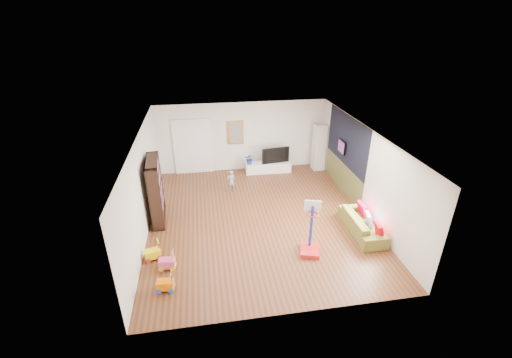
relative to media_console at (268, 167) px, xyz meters
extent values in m
cube|color=brown|center=(-0.96, -3.27, -0.21)|extent=(6.50, 7.50, 0.00)
cube|color=white|center=(-0.96, -3.27, 2.49)|extent=(6.50, 7.50, 0.00)
cube|color=silver|center=(-0.96, 0.48, 1.14)|extent=(6.50, 0.00, 2.70)
cube|color=white|center=(-0.96, -7.02, 1.14)|extent=(6.50, 0.00, 2.70)
cube|color=white|center=(-4.21, -3.27, 1.14)|extent=(0.00, 7.50, 2.70)
cube|color=silver|center=(2.29, -3.27, 1.14)|extent=(0.00, 7.50, 2.70)
cube|color=black|center=(2.28, -1.87, 1.64)|extent=(0.01, 3.20, 1.70)
cube|color=brown|center=(2.28, -1.87, 0.29)|extent=(0.01, 3.20, 1.00)
cube|color=white|center=(-2.86, 0.44, 0.84)|extent=(1.45, 0.06, 2.10)
cube|color=gold|center=(-1.21, 0.44, 1.34)|extent=(0.62, 0.06, 0.92)
cube|color=#7F3F8C|center=(2.21, -1.67, 1.34)|extent=(0.04, 0.56, 0.46)
cube|color=white|center=(0.00, 0.00, 0.00)|extent=(1.78, 0.49, 0.41)
cube|color=silver|center=(2.02, -0.02, 0.72)|extent=(0.45, 0.45, 1.85)
cube|color=black|center=(-3.94, -2.82, 0.77)|extent=(0.44, 1.36, 1.96)
imported|color=brown|center=(1.85, -4.47, 0.07)|extent=(0.74, 1.87, 0.55)
cube|color=red|center=(0.11, -5.11, 0.51)|extent=(0.64, 0.72, 1.44)
cube|color=yellow|center=(-3.93, -4.74, 0.06)|extent=(0.45, 0.35, 0.53)
cube|color=orange|center=(-3.53, -5.91, 0.04)|extent=(0.40, 0.28, 0.50)
cube|color=#DA4A84|center=(-3.55, -5.16, 0.05)|extent=(0.41, 0.28, 0.52)
imported|color=gray|center=(-1.60, -1.38, 0.19)|extent=(0.33, 0.27, 0.80)
imported|color=black|center=(0.25, 0.01, 0.52)|extent=(1.10, 0.28, 0.63)
imported|color=#233398|center=(-0.73, -0.04, 0.41)|extent=(0.44, 0.40, 0.41)
cube|color=#C8000A|center=(2.04, -5.04, 0.22)|extent=(0.17, 0.42, 0.41)
cube|color=silver|center=(2.01, -4.50, 0.22)|extent=(0.17, 0.38, 0.37)
cube|color=#B7002E|center=(2.06, -3.95, 0.22)|extent=(0.12, 0.41, 0.41)
camera|label=1|loc=(-2.47, -12.04, 5.50)|focal=24.00mm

